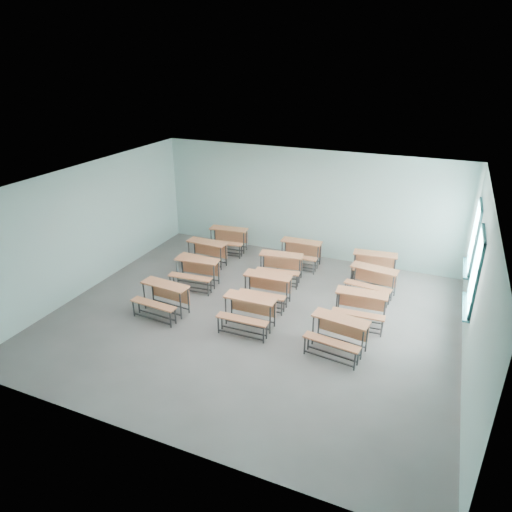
{
  "coord_description": "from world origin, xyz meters",
  "views": [
    {
      "loc": [
        3.63,
        -8.37,
        5.62
      ],
      "look_at": [
        -0.43,
        1.2,
        1.0
      ],
      "focal_mm": 32.0,
      "sensor_mm": 36.0,
      "label": 1
    }
  ],
  "objects_px": {
    "desk_unit_r0c1": "(248,309)",
    "desk_unit_r2c0": "(205,251)",
    "desk_unit_r2c2": "(372,278)",
    "desk_unit_r3c2": "(374,263)",
    "desk_unit_r1c0": "(196,269)",
    "desk_unit_r2c1": "(280,264)",
    "desk_unit_r0c0": "(163,295)",
    "desk_unit_r0c2": "(338,330)",
    "desk_unit_r1c2": "(361,304)",
    "desk_unit_r3c0": "(228,237)",
    "desk_unit_r1c1": "(266,285)",
    "desk_unit_r3c1": "(300,250)"
  },
  "relations": [
    {
      "from": "desk_unit_r0c0",
      "to": "desk_unit_r3c2",
      "type": "relative_size",
      "value": 0.98
    },
    {
      "from": "desk_unit_r0c1",
      "to": "desk_unit_r1c2",
      "type": "height_order",
      "value": "same"
    },
    {
      "from": "desk_unit_r0c2",
      "to": "desk_unit_r1c1",
      "type": "height_order",
      "value": "same"
    },
    {
      "from": "desk_unit_r2c2",
      "to": "desk_unit_r3c2",
      "type": "distance_m",
      "value": 0.95
    },
    {
      "from": "desk_unit_r0c0",
      "to": "desk_unit_r2c0",
      "type": "height_order",
      "value": "same"
    },
    {
      "from": "desk_unit_r0c2",
      "to": "desk_unit_r2c1",
      "type": "distance_m",
      "value": 3.38
    },
    {
      "from": "desk_unit_r0c1",
      "to": "desk_unit_r2c1",
      "type": "height_order",
      "value": "same"
    },
    {
      "from": "desk_unit_r1c2",
      "to": "desk_unit_r3c2",
      "type": "distance_m",
      "value": 2.34
    },
    {
      "from": "desk_unit_r0c0",
      "to": "desk_unit_r1c1",
      "type": "xyz_separation_m",
      "value": [
        2.05,
        1.38,
        0.0
      ]
    },
    {
      "from": "desk_unit_r0c1",
      "to": "desk_unit_r2c0",
      "type": "height_order",
      "value": "same"
    },
    {
      "from": "desk_unit_r3c0",
      "to": "desk_unit_r2c0",
      "type": "bearing_deg",
      "value": -101.69
    },
    {
      "from": "desk_unit_r1c2",
      "to": "desk_unit_r2c0",
      "type": "relative_size",
      "value": 1.01
    },
    {
      "from": "desk_unit_r0c1",
      "to": "desk_unit_r0c0",
      "type": "bearing_deg",
      "value": -175.95
    },
    {
      "from": "desk_unit_r0c2",
      "to": "desk_unit_r1c2",
      "type": "distance_m",
      "value": 1.28
    },
    {
      "from": "desk_unit_r3c1",
      "to": "desk_unit_r2c2",
      "type": "bearing_deg",
      "value": -26.42
    },
    {
      "from": "desk_unit_r0c2",
      "to": "desk_unit_r3c2",
      "type": "xyz_separation_m",
      "value": [
        0.11,
        3.6,
        0.0
      ]
    },
    {
      "from": "desk_unit_r1c1",
      "to": "desk_unit_r2c2",
      "type": "relative_size",
      "value": 0.96
    },
    {
      "from": "desk_unit_r1c0",
      "to": "desk_unit_r2c1",
      "type": "bearing_deg",
      "value": 26.58
    },
    {
      "from": "desk_unit_r3c0",
      "to": "desk_unit_r2c1",
      "type": "bearing_deg",
      "value": -35.79
    },
    {
      "from": "desk_unit_r0c2",
      "to": "desk_unit_r2c0",
      "type": "relative_size",
      "value": 1.05
    },
    {
      "from": "desk_unit_r1c0",
      "to": "desk_unit_r3c0",
      "type": "xyz_separation_m",
      "value": [
        -0.25,
        2.39,
        0.0
      ]
    },
    {
      "from": "desk_unit_r1c0",
      "to": "desk_unit_r2c1",
      "type": "xyz_separation_m",
      "value": [
        1.92,
        1.17,
        0.0
      ]
    },
    {
      "from": "desk_unit_r3c0",
      "to": "desk_unit_r3c1",
      "type": "relative_size",
      "value": 1.05
    },
    {
      "from": "desk_unit_r0c1",
      "to": "desk_unit_r3c1",
      "type": "height_order",
      "value": "same"
    },
    {
      "from": "desk_unit_r1c0",
      "to": "desk_unit_r3c2",
      "type": "bearing_deg",
      "value": 22.74
    },
    {
      "from": "desk_unit_r0c1",
      "to": "desk_unit_r2c2",
      "type": "distance_m",
      "value": 3.43
    },
    {
      "from": "desk_unit_r2c0",
      "to": "desk_unit_r2c2",
      "type": "relative_size",
      "value": 0.95
    },
    {
      "from": "desk_unit_r0c0",
      "to": "desk_unit_r0c1",
      "type": "distance_m",
      "value": 2.1
    },
    {
      "from": "desk_unit_r0c2",
      "to": "desk_unit_r3c0",
      "type": "distance_m",
      "value": 5.78
    },
    {
      "from": "desk_unit_r0c0",
      "to": "desk_unit_r3c2",
      "type": "xyz_separation_m",
      "value": [
        4.24,
        3.72,
        0.0
      ]
    },
    {
      "from": "desk_unit_r3c0",
      "to": "desk_unit_r3c1",
      "type": "height_order",
      "value": "same"
    },
    {
      "from": "desk_unit_r2c1",
      "to": "desk_unit_r3c0",
      "type": "xyz_separation_m",
      "value": [
        -2.17,
        1.22,
        0.0
      ]
    },
    {
      "from": "desk_unit_r1c1",
      "to": "desk_unit_r1c2",
      "type": "height_order",
      "value": "same"
    },
    {
      "from": "desk_unit_r1c1",
      "to": "desk_unit_r3c1",
      "type": "distance_m",
      "value": 2.41
    },
    {
      "from": "desk_unit_r0c2",
      "to": "desk_unit_r3c0",
      "type": "relative_size",
      "value": 1.01
    },
    {
      "from": "desk_unit_r3c1",
      "to": "desk_unit_r1c1",
      "type": "bearing_deg",
      "value": -93.93
    },
    {
      "from": "desk_unit_r1c0",
      "to": "desk_unit_r2c0",
      "type": "relative_size",
      "value": 1.03
    },
    {
      "from": "desk_unit_r1c1",
      "to": "desk_unit_r1c2",
      "type": "bearing_deg",
      "value": -3.18
    },
    {
      "from": "desk_unit_r0c0",
      "to": "desk_unit_r3c0",
      "type": "xyz_separation_m",
      "value": [
        -0.24,
        3.91,
        0.0
      ]
    },
    {
      "from": "desk_unit_r0c2",
      "to": "desk_unit_r1c1",
      "type": "relative_size",
      "value": 1.04
    },
    {
      "from": "desk_unit_r0c0",
      "to": "desk_unit_r1c2",
      "type": "height_order",
      "value": "same"
    },
    {
      "from": "desk_unit_r3c2",
      "to": "desk_unit_r1c2",
      "type": "bearing_deg",
      "value": -94.1
    },
    {
      "from": "desk_unit_r0c0",
      "to": "desk_unit_r1c2",
      "type": "bearing_deg",
      "value": 22.0
    },
    {
      "from": "desk_unit_r2c2",
      "to": "desk_unit_r2c1",
      "type": "bearing_deg",
      "value": -170.64
    },
    {
      "from": "desk_unit_r0c0",
      "to": "desk_unit_r1c1",
      "type": "height_order",
      "value": "same"
    },
    {
      "from": "desk_unit_r3c1",
      "to": "desk_unit_r0c0",
      "type": "bearing_deg",
      "value": -121.37
    },
    {
      "from": "desk_unit_r3c2",
      "to": "desk_unit_r2c0",
      "type": "bearing_deg",
      "value": -173.57
    },
    {
      "from": "desk_unit_r0c1",
      "to": "desk_unit_r1c0",
      "type": "xyz_separation_m",
      "value": [
        -2.09,
        1.32,
        0.0
      ]
    },
    {
      "from": "desk_unit_r0c2",
      "to": "desk_unit_r1c2",
      "type": "bearing_deg",
      "value": 87.93
    },
    {
      "from": "desk_unit_r0c1",
      "to": "desk_unit_r3c0",
      "type": "xyz_separation_m",
      "value": [
        -2.34,
        3.71,
        0.0
      ]
    }
  ]
}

